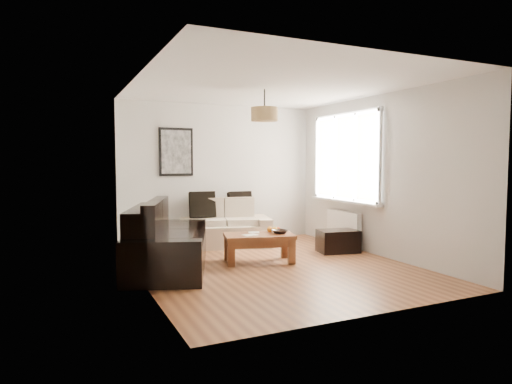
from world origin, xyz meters
name	(u,v)px	position (x,y,z in m)	size (l,w,h in m)	color
floor	(273,266)	(0.00, 0.00, 0.00)	(4.50, 4.50, 0.00)	brown
ceiling	(274,86)	(0.00, 0.00, 2.60)	(3.80, 4.50, 0.00)	white
wall_back	(220,173)	(0.00, 2.25, 1.30)	(3.80, 0.04, 2.60)	silver
wall_front	(377,185)	(0.00, -2.25, 1.30)	(3.80, 0.04, 2.60)	silver
wall_left	(139,180)	(-1.90, 0.00, 1.30)	(0.04, 4.50, 2.60)	silver
wall_right	(378,176)	(1.90, 0.00, 1.30)	(0.04, 4.50, 2.60)	silver
window_bay	(346,157)	(1.86, 0.80, 1.60)	(0.14, 1.90, 1.60)	white
radiator	(344,226)	(1.82, 0.80, 0.38)	(0.10, 0.90, 0.52)	white
poster	(176,152)	(-0.85, 2.22, 1.70)	(0.62, 0.04, 0.87)	black
pendant_shade	(264,114)	(0.00, 0.30, 2.23)	(0.40, 0.40, 0.20)	tan
loveseat_cream	(225,224)	(-0.08, 1.78, 0.40)	(1.60, 0.88, 0.80)	beige
sofa_leather	(169,238)	(-1.43, 0.45, 0.44)	(2.06, 1.00, 0.89)	black
coffee_table	(259,248)	(-0.07, 0.34, 0.21)	(1.04, 0.57, 0.43)	brown
ottoman	(338,241)	(1.45, 0.44, 0.19)	(0.66, 0.42, 0.38)	black
cushion_left	(202,205)	(-0.44, 1.97, 0.74)	(0.47, 0.14, 0.47)	black
cushion_right	(240,204)	(0.30, 1.97, 0.73)	(0.45, 0.14, 0.45)	black
fruit_bowl	(280,232)	(0.25, 0.26, 0.46)	(0.24, 0.24, 0.06)	black
orange_a	(275,230)	(0.23, 0.40, 0.47)	(0.08, 0.08, 0.08)	orange
orange_b	(278,229)	(0.31, 0.43, 0.47)	(0.06, 0.06, 0.06)	#E24713
orange_c	(270,229)	(0.18, 0.47, 0.47)	(0.09, 0.09, 0.09)	orange
papers	(250,235)	(-0.23, 0.32, 0.43)	(0.22, 0.16, 0.01)	white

